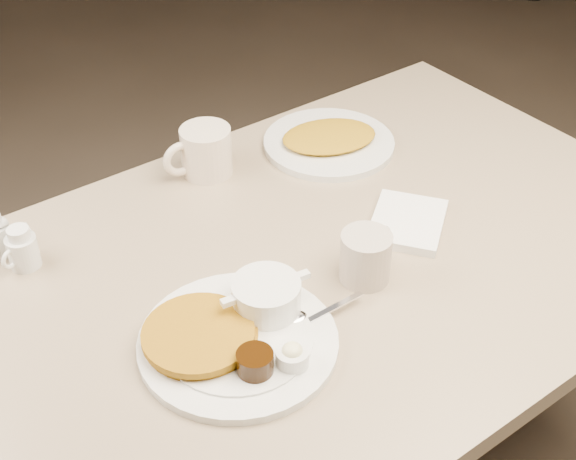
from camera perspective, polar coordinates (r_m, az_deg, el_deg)
diner_table at (r=1.50m, az=0.46°, el=-7.62°), size 1.50×0.90×0.75m
main_plate at (r=1.24m, az=-3.58°, el=-7.24°), size 0.40×0.36×0.07m
coffee_mug_near at (r=1.34m, az=5.68°, el=-1.84°), size 0.13×0.11×0.09m
napkin at (r=1.49m, az=8.62°, el=0.55°), size 0.21×0.20×0.02m
coffee_mug_far at (r=1.60m, az=-6.06°, el=5.64°), size 0.15×0.11×0.10m
creamer_left at (r=1.44m, az=-18.64°, el=-1.32°), size 0.08×0.06×0.08m
hash_plate at (r=1.70m, az=2.97°, el=6.44°), size 0.36×0.36×0.04m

